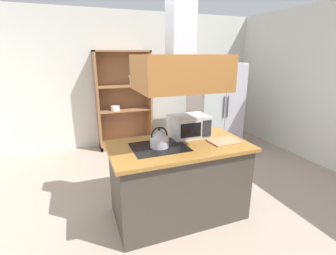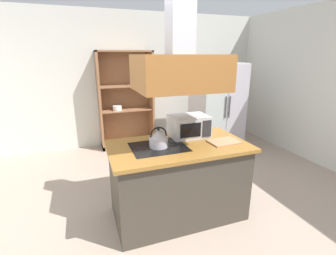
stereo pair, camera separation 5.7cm
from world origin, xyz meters
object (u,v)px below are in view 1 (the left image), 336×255
(kettle, at_px, (159,139))
(cutting_board, at_px, (224,141))
(dish_cabinet, at_px, (124,105))
(refrigerator, at_px, (215,107))
(microwave, at_px, (189,126))

(kettle, bearing_deg, cutting_board, -8.79)
(dish_cabinet, distance_m, cutting_board, 2.77)
(dish_cabinet, height_order, kettle, dish_cabinet)
(refrigerator, xyz_separation_m, kettle, (-1.76, -1.76, 0.13))
(refrigerator, bearing_deg, microwave, -130.35)
(dish_cabinet, bearing_deg, refrigerator, -26.43)
(kettle, xyz_separation_m, cutting_board, (0.75, -0.12, -0.09))
(refrigerator, relative_size, dish_cabinet, 0.89)
(dish_cabinet, xyz_separation_m, kettle, (-0.11, -2.58, 0.13))
(kettle, height_order, cutting_board, kettle)
(refrigerator, bearing_deg, kettle, -135.06)
(kettle, relative_size, cutting_board, 0.67)
(refrigerator, xyz_separation_m, dish_cabinet, (-1.65, 0.82, 0.00))
(refrigerator, height_order, dish_cabinet, dish_cabinet)
(dish_cabinet, height_order, cutting_board, dish_cabinet)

